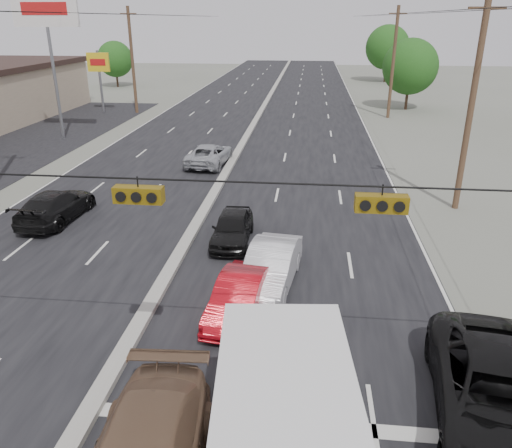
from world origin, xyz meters
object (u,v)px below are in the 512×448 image
object	(u,v)px
utility_pole_left_c	(132,60)
utility_pole_right_c	(393,62)
tree_right_mid	(410,67)
queue_car_a	(232,228)
oncoming_near	(56,206)
box_truck	(283,425)
queue_car_b	(271,267)
utility_pole_right_b	(471,106)
black_suv	(500,398)
pole_sign_billboard	(46,19)
tree_right_far	(388,47)
red_sedan	(239,297)
tree_left_far	(115,59)
pole_sign_far	(99,67)
oncoming_far	(209,155)

from	to	relation	value
utility_pole_left_c	utility_pole_right_c	world-z (taller)	same
tree_right_mid	queue_car_a	xyz separation A→B (m)	(-13.07, -35.36, -3.67)
utility_pole_left_c	tree_right_mid	size ratio (longest dim) A/B	1.40
oncoming_near	tree_right_mid	bearing A→B (deg)	-119.89
utility_pole_right_c	oncoming_near	size ratio (longest dim) A/B	2.02
utility_pole_left_c	box_truck	size ratio (longest dim) A/B	1.48
tree_right_mid	oncoming_near	distance (m)	40.27
queue_car_a	queue_car_b	size ratio (longest dim) A/B	0.86
utility_pole_right_b	black_suv	world-z (taller)	utility_pole_right_b
box_truck	queue_car_b	bearing A→B (deg)	90.76
pole_sign_billboard	tree_right_far	bearing A→B (deg)	54.01
pole_sign_billboard	oncoming_near	world-z (taller)	pole_sign_billboard
pole_sign_billboard	oncoming_near	distance (m)	20.17
box_truck	red_sedan	distance (m)	6.64
pole_sign_billboard	tree_right_mid	bearing A→B (deg)	29.95
box_truck	oncoming_near	distance (m)	17.75
pole_sign_billboard	oncoming_near	size ratio (longest dim) A/B	2.22
tree_right_mid	tree_left_far	bearing A→B (deg)	157.93
tree_left_far	red_sedan	distance (m)	61.35
pole_sign_billboard	tree_right_mid	distance (m)	34.35
pole_sign_billboard	tree_right_mid	xyz separation A→B (m)	(29.50, 17.00, -4.53)
pole_sign_far	tree_right_mid	world-z (taller)	tree_right_mid
tree_right_far	black_suv	size ratio (longest dim) A/B	1.31
utility_pole_left_c	oncoming_near	xyz separation A→B (m)	(5.80, -28.72, -4.39)
tree_left_far	oncoming_far	distance (m)	43.68
red_sedan	queue_car_a	xyz separation A→B (m)	(-1.07, 5.57, 0.01)
queue_car_b	black_suv	bearing A→B (deg)	-39.12
tree_right_far	box_truck	xyz separation A→B (m)	(-11.26, -72.26, -3.24)
pole_sign_far	tree_right_mid	distance (m)	31.40
utility_pole_left_c	queue_car_b	bearing A→B (deg)	-64.28
red_sedan	tree_right_far	bearing A→B (deg)	85.99
utility_pole_right_c	tree_left_far	distance (m)	39.90
box_truck	black_suv	size ratio (longest dim) A/B	1.09
red_sedan	oncoming_far	distance (m)	18.08
tree_left_far	tree_right_far	xyz separation A→B (m)	(38.00, 10.00, 1.24)
queue_car_b	oncoming_near	xyz separation A→B (m)	(-10.54, 5.21, -0.03)
utility_pole_right_b	black_suv	bearing A→B (deg)	-100.92
oncoming_near	oncoming_far	world-z (taller)	oncoming_near
red_sedan	black_suv	bearing A→B (deg)	-24.67
utility_pole_left_c	tree_right_mid	distance (m)	27.96
box_truck	pole_sign_billboard	bearing A→B (deg)	117.08
tree_right_mid	red_sedan	world-z (taller)	tree_right_mid
utility_pole_right_c	queue_car_b	distance (m)	35.29
queue_car_a	oncoming_near	xyz separation A→B (m)	(-8.63, 1.64, 0.05)
pole_sign_billboard	box_truck	bearing A→B (deg)	-57.55
utility_pole_right_c	pole_sign_far	world-z (taller)	utility_pole_right_c
utility_pole_right_c	queue_car_b	xyz separation A→B (m)	(-8.66, -33.94, -4.36)
tree_left_far	tree_right_far	world-z (taller)	tree_right_far
oncoming_near	tree_left_far	bearing A→B (deg)	-69.70
utility_pole_right_b	oncoming_far	size ratio (longest dim) A/B	2.04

